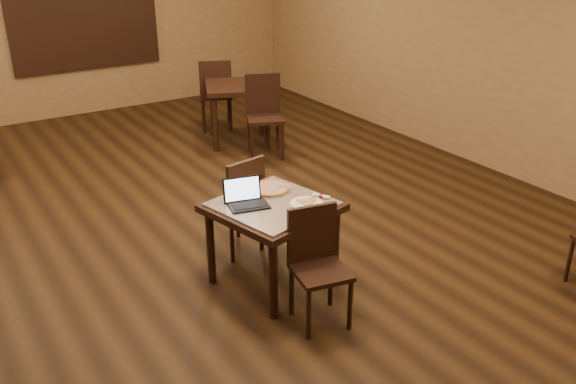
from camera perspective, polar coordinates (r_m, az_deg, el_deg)
ground at (r=6.23m, az=-8.62°, el=-4.19°), size 10.00×10.00×0.00m
wall_back at (r=10.39m, az=-21.27°, el=14.59°), size 8.00×0.02×3.00m
wall_right at (r=8.10m, az=17.89°, el=12.81°), size 0.02×10.00×3.00m
mural at (r=10.46m, az=-18.53°, el=15.30°), size 2.34×0.05×1.64m
tiled_table at (r=5.13m, az=-1.44°, el=-2.07°), size 1.11×1.11×0.76m
chair_main_near at (r=4.74m, az=2.69°, el=-6.23°), size 0.48×0.48×0.93m
chair_main_far at (r=5.67m, az=-4.56°, el=-0.78°), size 0.49×0.49×0.97m
laptop at (r=5.05m, az=-3.99°, el=-0.55°), size 0.36×0.32×0.22m
plate at (r=5.05m, az=1.75°, el=-1.09°), size 0.28×0.28×0.02m
pizza_slice at (r=5.05m, az=1.75°, el=-0.94°), size 0.26×0.26×0.02m
pizza_pan at (r=5.33m, az=-1.70°, el=0.22°), size 0.38×0.38×0.01m
pizza_whole at (r=5.32m, az=-1.70°, el=0.36°), size 0.34×0.34×0.02m
spatula at (r=5.31m, az=-1.41°, el=0.42°), size 0.16×0.27×0.01m
napkin_roll at (r=5.17m, az=3.14°, el=-0.39°), size 0.10×0.15×0.04m
other_table_a at (r=8.69m, az=-4.67°, el=9.10°), size 1.18×1.18×0.84m
other_table_a_chair_near at (r=8.20m, az=-2.26°, el=7.63°), size 0.62×0.62×1.08m
other_table_a_chair_far at (r=9.25m, az=-6.78°, el=9.37°), size 0.62×0.62×1.08m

